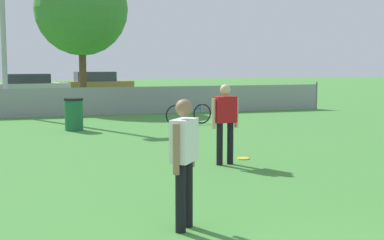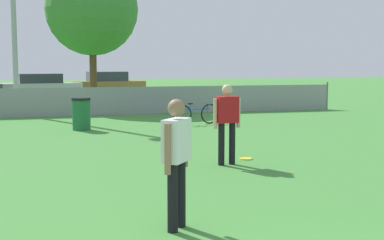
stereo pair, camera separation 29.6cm
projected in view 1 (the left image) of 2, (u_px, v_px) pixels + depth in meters
name	position (u px, v px, depth m)	size (l,w,h in m)	color
fence_backline	(86.00, 102.00, 20.84)	(20.28, 0.07, 1.21)	gray
tree_near_pole	(81.00, 9.00, 23.59)	(4.11, 4.11, 6.47)	brown
player_receiver_white	(184.00, 154.00, 6.63)	(0.45, 0.50, 1.65)	black
player_thrower_red	(225.00, 118.00, 10.87)	(0.60, 0.28, 1.65)	black
frisbee_disc	(243.00, 158.00, 11.59)	(0.28, 0.28, 0.03)	yellow
bicycle_sideline	(189.00, 114.00, 17.91)	(1.69, 0.50, 0.73)	black
trash_bin	(74.00, 114.00, 16.35)	(0.58, 0.58, 1.00)	#1E6638
parked_car_silver	(28.00, 87.00, 29.89)	(4.66, 2.33, 1.42)	black
parked_car_tan	(95.00, 85.00, 32.31)	(4.57, 2.13, 1.49)	black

